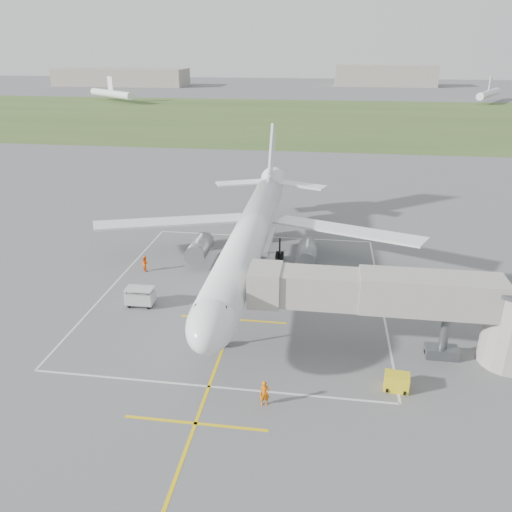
# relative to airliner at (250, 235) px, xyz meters

# --- Properties ---
(ground) EXTENTS (700.00, 700.00, 0.00)m
(ground) POSITION_rel_airliner_xyz_m (0.00, -0.75, -4.39)
(ground) COLOR #5C5C5F
(ground) RESTS_ON ground
(grass_strip) EXTENTS (700.00, 120.00, 0.02)m
(grass_strip) POSITION_rel_airliner_xyz_m (0.00, 129.25, -4.38)
(grass_strip) COLOR #3B5525
(grass_strip) RESTS_ON ground
(apron_markings) EXTENTS (28.20, 60.00, 0.01)m
(apron_markings) POSITION_rel_airliner_xyz_m (0.00, -6.57, -4.38)
(apron_markings) COLOR yellow
(apron_markings) RESTS_ON ground
(airliner) EXTENTS (38.93, 46.75, 13.52)m
(airliner) POSITION_rel_airliner_xyz_m (0.00, 0.00, 0.00)
(airliner) COLOR white
(airliner) RESTS_ON ground
(jet_bridge) EXTENTS (23.40, 5.00, 7.20)m
(jet_bridge) POSITION_rel_airliner_xyz_m (15.72, -14.25, 0.35)
(jet_bridge) COLOR gray
(jet_bridge) RESTS_ON ground
(gpu_unit) EXTENTS (1.91, 1.45, 1.34)m
(gpu_unit) POSITION_rel_airliner_xyz_m (13.85, -19.10, -3.73)
(gpu_unit) COLOR gold
(gpu_unit) RESTS_ON ground
(baggage_cart) EXTENTS (2.72, 1.66, 1.87)m
(baggage_cart) POSITION_rel_airliner_xyz_m (-9.51, -9.34, -3.43)
(baggage_cart) COLOR #B6B6B6
(baggage_cart) RESTS_ON ground
(ramp_worker_nose) EXTENTS (0.80, 0.62, 1.95)m
(ramp_worker_nose) POSITION_rel_airliner_xyz_m (4.40, -22.17, -3.42)
(ramp_worker_nose) COLOR #E26407
(ramp_worker_nose) RESTS_ON ground
(ramp_worker_wing) EXTENTS (1.08, 1.08, 1.77)m
(ramp_worker_wing) POSITION_rel_airliner_xyz_m (-11.83, -1.38, -3.51)
(ramp_worker_wing) COLOR #FF5C08
(ramp_worker_wing) RESTS_ON ground
(distant_hangars) EXTENTS (345.00, 49.00, 12.00)m
(distant_hangars) POSITION_rel_airliner_xyz_m (-16.15, 264.44, 0.78)
(distant_hangars) COLOR gray
(distant_hangars) RESTS_ON ground
(distant_aircraft) EXTENTS (187.32, 49.58, 8.85)m
(distant_aircraft) POSITION_rel_airliner_xyz_m (-5.53, 180.17, -0.80)
(distant_aircraft) COLOR white
(distant_aircraft) RESTS_ON ground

